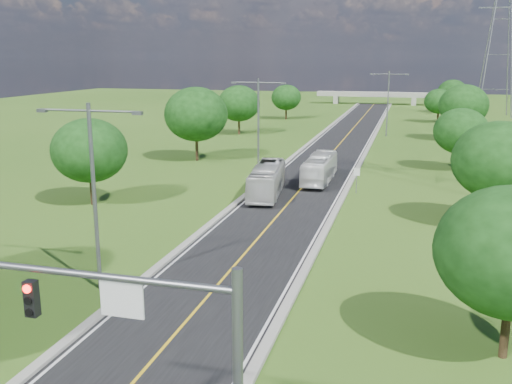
% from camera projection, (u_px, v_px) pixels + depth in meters
% --- Properties ---
extents(ground, '(260.00, 260.00, 0.00)m').
position_uv_depth(ground, '(332.00, 153.00, 74.38)').
color(ground, '#315818').
rests_on(ground, ground).
extents(road, '(8.00, 150.00, 0.06)m').
position_uv_depth(road, '(338.00, 146.00, 80.00)').
color(road, black).
rests_on(road, ground).
extents(curb_left, '(0.50, 150.00, 0.22)m').
position_uv_depth(curb_left, '(308.00, 144.00, 81.07)').
color(curb_left, gray).
rests_on(curb_left, ground).
extents(curb_right, '(0.50, 150.00, 0.22)m').
position_uv_depth(curb_right, '(369.00, 146.00, 78.90)').
color(curb_right, gray).
rests_on(curb_right, ground).
extents(signal_mast, '(8.54, 0.33, 7.20)m').
position_uv_depth(signal_mast, '(161.00, 342.00, 15.05)').
color(signal_mast, slate).
rests_on(signal_mast, ground).
extents(speed_limit_sign, '(0.55, 0.09, 2.40)m').
position_uv_depth(speed_limit_sign, '(357.00, 176.00, 52.02)').
color(speed_limit_sign, slate).
rests_on(speed_limit_sign, ground).
extents(overpass, '(30.00, 3.00, 3.20)m').
position_uv_depth(overpass, '(375.00, 95.00, 148.90)').
color(overpass, gray).
rests_on(overpass, ground).
extents(streetlight_near_left, '(5.90, 0.25, 10.00)m').
position_uv_depth(streetlight_near_left, '(93.00, 182.00, 29.49)').
color(streetlight_near_left, slate).
rests_on(streetlight_near_left, ground).
extents(streetlight_mid_left, '(5.90, 0.25, 10.00)m').
position_uv_depth(streetlight_mid_left, '(258.00, 117.00, 60.46)').
color(streetlight_mid_left, slate).
rests_on(streetlight_mid_left, ground).
extents(streetlight_far_right, '(5.90, 0.25, 10.00)m').
position_uv_depth(streetlight_far_right, '(388.00, 98.00, 88.36)').
color(streetlight_far_right, slate).
rests_on(streetlight_far_right, ground).
extents(power_tower_far, '(9.00, 6.40, 28.00)m').
position_uv_depth(power_tower_far, '(499.00, 48.00, 116.09)').
color(power_tower_far, slate).
rests_on(power_tower_far, ground).
extents(tree_lb, '(6.30, 6.30, 7.33)m').
position_uv_depth(tree_lb, '(89.00, 150.00, 47.37)').
color(tree_lb, black).
rests_on(tree_lb, ground).
extents(tree_lc, '(7.56, 7.56, 8.79)m').
position_uv_depth(tree_lc, '(196.00, 114.00, 67.54)').
color(tree_lc, black).
rests_on(tree_lc, ground).
extents(tree_ld, '(6.72, 6.72, 7.82)m').
position_uv_depth(tree_ld, '(239.00, 103.00, 90.72)').
color(tree_ld, black).
rests_on(tree_ld, ground).
extents(tree_le, '(5.88, 5.88, 6.84)m').
position_uv_depth(tree_le, '(286.00, 97.00, 112.74)').
color(tree_le, black).
rests_on(tree_le, ground).
extents(tree_rb, '(6.72, 6.72, 7.82)m').
position_uv_depth(tree_rb, '(499.00, 161.00, 40.98)').
color(tree_rb, black).
rests_on(tree_rb, ground).
extents(tree_rc, '(5.88, 5.88, 6.84)m').
position_uv_depth(tree_rc, '(461.00, 131.00, 62.03)').
color(tree_rc, black).
rests_on(tree_rc, ground).
extents(tree_rd, '(7.14, 7.14, 8.30)m').
position_uv_depth(tree_rd, '(464.00, 105.00, 83.82)').
color(tree_rd, black).
rests_on(tree_rd, ground).
extents(tree_re, '(5.46, 5.46, 6.35)m').
position_uv_depth(tree_re, '(439.00, 101.00, 107.27)').
color(tree_re, black).
rests_on(tree_re, ground).
extents(tree_rf, '(6.30, 6.30, 7.33)m').
position_uv_depth(tree_rf, '(452.00, 92.00, 125.00)').
color(tree_rf, black).
rests_on(tree_rf, ground).
extents(bus_outbound, '(2.28, 9.66, 2.69)m').
position_uv_depth(bus_outbound, '(320.00, 168.00, 56.65)').
color(bus_outbound, white).
rests_on(bus_outbound, road).
extents(bus_inbound, '(3.52, 10.19, 2.78)m').
position_uv_depth(bus_inbound, '(267.00, 180.00, 51.17)').
color(bus_inbound, silver).
rests_on(bus_inbound, road).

